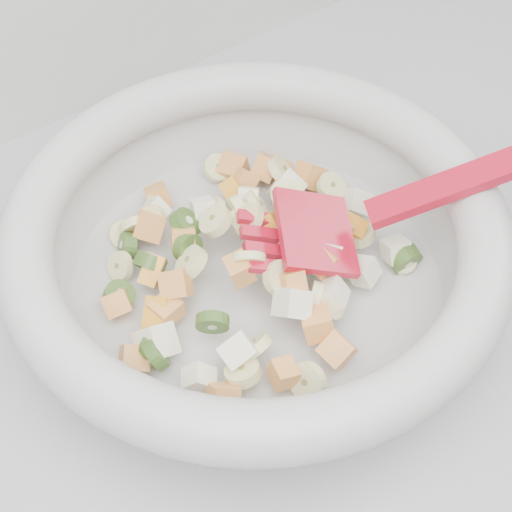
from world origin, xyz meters
TOP-DOWN VIEW (x-y plane):
  - counter at (0.00, 1.45)m, footprint 2.00×0.60m
  - mixing_bowl at (-0.15, 1.44)m, footprint 0.47×0.37m

SIDE VIEW (x-z plane):
  - counter at x=0.00m, z-range 0.00..0.90m
  - mixing_bowl at x=-0.15m, z-range 0.88..1.04m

